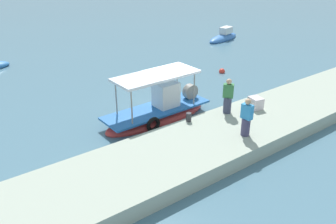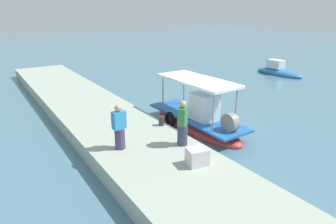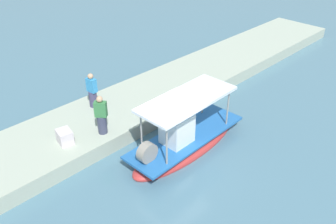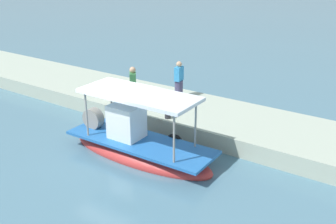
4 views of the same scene
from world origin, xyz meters
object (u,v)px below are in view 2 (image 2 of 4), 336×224
(main_fishing_boat, at_px, (197,120))
(moored_boat_near, at_px, (279,72))
(fisherman_near_bollard, at_px, (183,125))
(mooring_bollard, at_px, (161,121))
(cargo_crate, at_px, (197,157))
(fisherman_by_crate, at_px, (119,129))

(main_fishing_boat, height_order, moored_boat_near, main_fishing_boat)
(fisherman_near_bollard, distance_m, mooring_bollard, 2.16)
(cargo_crate, bearing_deg, fisherman_near_bollard, 162.06)
(fisherman_near_bollard, relative_size, cargo_crate, 2.60)
(main_fishing_boat, relative_size, fisherman_by_crate, 3.52)
(mooring_bollard, distance_m, cargo_crate, 3.62)
(fisherman_by_crate, relative_size, moored_boat_near, 0.38)
(fisherman_by_crate, xyz_separation_m, mooring_bollard, (-1.06, 2.42, -0.55))
(main_fishing_boat, height_order, fisherman_by_crate, main_fishing_boat)
(moored_boat_near, bearing_deg, fisherman_near_bollard, -63.83)
(fisherman_near_bollard, bearing_deg, main_fishing_boat, 131.64)
(fisherman_near_bollard, xyz_separation_m, moored_boat_near, (-7.94, 16.15, -1.21))
(main_fishing_boat, relative_size, moored_boat_near, 1.33)
(fisherman_near_bollard, distance_m, cargo_crate, 1.62)
(fisherman_near_bollard, relative_size, mooring_bollard, 4.18)
(fisherman_by_crate, bearing_deg, fisherman_near_bollard, 64.18)
(fisherman_near_bollard, bearing_deg, moored_boat_near, 116.17)
(fisherman_near_bollard, height_order, fisherman_by_crate, fisherman_near_bollard)
(main_fishing_boat, distance_m, fisherman_near_bollard, 3.50)
(moored_boat_near, bearing_deg, mooring_bollard, -69.53)
(main_fishing_boat, bearing_deg, fisherman_near_bollard, -48.36)
(main_fishing_boat, relative_size, mooring_bollard, 14.30)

